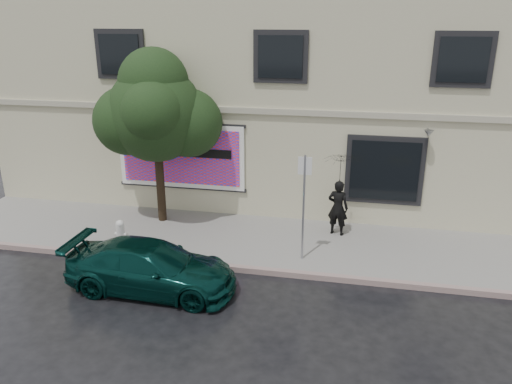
% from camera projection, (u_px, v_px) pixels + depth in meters
% --- Properties ---
extents(ground, '(90.00, 90.00, 0.00)m').
position_uv_depth(ground, '(244.00, 304.00, 11.60)').
color(ground, black).
rests_on(ground, ground).
extents(sidewalk, '(20.00, 3.50, 0.15)m').
position_uv_depth(sidewalk, '(269.00, 242.00, 14.58)').
color(sidewalk, gray).
rests_on(sidewalk, ground).
extents(curb, '(20.00, 0.18, 0.16)m').
position_uv_depth(curb, '(257.00, 270.00, 12.96)').
color(curb, gray).
rests_on(curb, ground).
extents(building, '(20.00, 8.12, 7.00)m').
position_uv_depth(building, '(296.00, 95.00, 18.73)').
color(building, '#B5B492').
rests_on(building, ground).
extents(billboard, '(4.30, 0.16, 2.20)m').
position_uv_depth(billboard, '(181.00, 156.00, 16.05)').
color(billboard, white).
rests_on(billboard, ground).
extents(car, '(4.18, 1.93, 1.20)m').
position_uv_depth(car, '(151.00, 267.00, 12.02)').
color(car, '#072B27').
rests_on(car, ground).
extents(pedestrian, '(0.69, 0.54, 1.68)m').
position_uv_depth(pedestrian, '(338.00, 208.00, 14.68)').
color(pedestrian, black).
rests_on(pedestrian, sidewalk).
extents(umbrella, '(1.30, 1.30, 0.78)m').
position_uv_depth(umbrella, '(340.00, 168.00, 14.27)').
color(umbrella, black).
rests_on(umbrella, pedestrian).
extents(street_tree, '(2.87, 2.87, 4.85)m').
position_uv_depth(street_tree, '(156.00, 114.00, 14.85)').
color(street_tree, black).
rests_on(street_tree, sidewalk).
extents(fire_hydrant, '(0.34, 0.32, 0.83)m').
position_uv_depth(fire_hydrant, '(121.00, 234.00, 13.95)').
color(fire_hydrant, silver).
rests_on(fire_hydrant, sidewalk).
extents(sign_pole, '(0.35, 0.06, 2.88)m').
position_uv_depth(sign_pole, '(304.00, 199.00, 12.87)').
color(sign_pole, '#9B9CA3').
rests_on(sign_pole, sidewalk).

